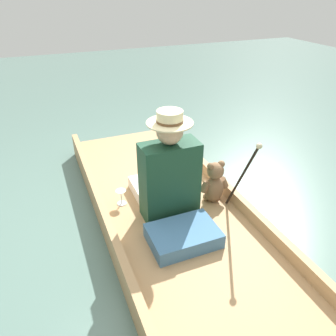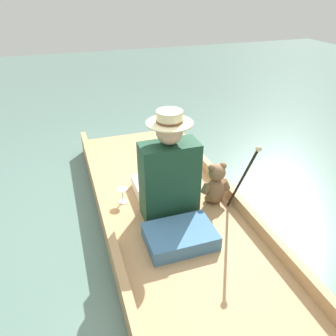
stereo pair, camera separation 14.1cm
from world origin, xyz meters
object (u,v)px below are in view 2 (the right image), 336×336
(walking_cane, at_px, (245,174))
(teddy_bear, at_px, (216,185))
(seated_person, at_px, (167,176))
(wine_glass, at_px, (122,192))

(walking_cane, bearing_deg, teddy_bear, 109.02)
(seated_person, xyz_separation_m, walking_cane, (0.52, -0.31, 0.09))
(seated_person, xyz_separation_m, wine_glass, (-0.33, 0.22, -0.23))
(teddy_bear, bearing_deg, seated_person, 174.49)
(wine_glass, height_order, walking_cane, walking_cane)
(seated_person, distance_m, wine_glass, 0.46)
(seated_person, relative_size, wine_glass, 6.62)
(seated_person, distance_m, teddy_bear, 0.45)
(walking_cane, bearing_deg, wine_glass, 148.00)
(wine_glass, bearing_deg, walking_cane, -32.00)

